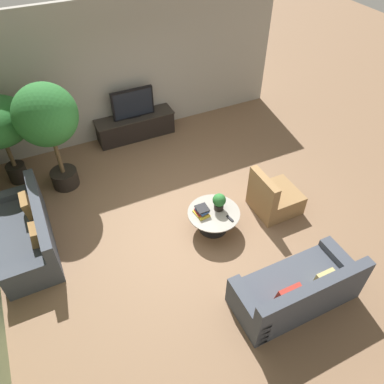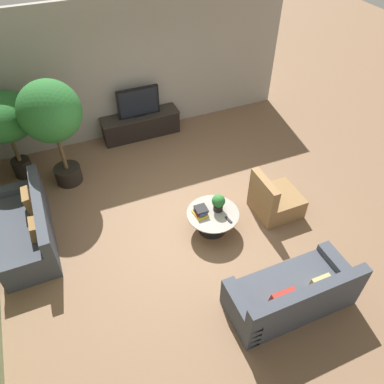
% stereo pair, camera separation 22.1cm
% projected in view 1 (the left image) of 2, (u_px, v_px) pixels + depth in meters
% --- Properties ---
extents(ground_plane, '(24.00, 24.00, 0.00)m').
position_uv_depth(ground_plane, '(186.00, 221.00, 6.85)').
color(ground_plane, brown).
extents(back_wall_stone, '(7.40, 0.12, 3.00)m').
position_uv_depth(back_wall_stone, '(121.00, 71.00, 7.97)').
color(back_wall_stone, '#A39E93').
rests_on(back_wall_stone, ground).
extents(media_console, '(1.79, 0.50, 0.54)m').
position_uv_depth(media_console, '(135.00, 126.00, 8.62)').
color(media_console, black).
rests_on(media_console, ground).
extents(television, '(0.94, 0.13, 0.66)m').
position_uv_depth(television, '(133.00, 104.00, 8.22)').
color(television, black).
rests_on(television, media_console).
extents(coffee_table, '(0.91, 0.91, 0.40)m').
position_uv_depth(coffee_table, '(214.00, 217.00, 6.53)').
color(coffee_table, black).
rests_on(coffee_table, ground).
extents(couch_by_wall, '(0.84, 1.98, 0.84)m').
position_uv_depth(couch_by_wall, '(27.00, 234.00, 6.25)').
color(couch_by_wall, '#3D424C').
rests_on(couch_by_wall, ground).
extents(couch_near_entry, '(1.86, 0.84, 0.84)m').
position_uv_depth(couch_near_entry, '(297.00, 290.00, 5.47)').
color(couch_near_entry, '#3D424C').
rests_on(couch_near_entry, ground).
extents(armchair_wicker, '(0.80, 0.76, 0.86)m').
position_uv_depth(armchair_wicker, '(274.00, 198.00, 6.90)').
color(armchair_wicker, olive).
rests_on(armchair_wicker, ground).
extents(potted_palm_corner, '(1.11, 1.11, 2.18)m').
position_uv_depth(potted_palm_corner, '(47.00, 120.00, 6.53)').
color(potted_palm_corner, black).
rests_on(potted_palm_corner, ground).
extents(potted_plant_tabletop, '(0.23, 0.23, 0.33)m').
position_uv_depth(potted_plant_tabletop, '(219.00, 201.00, 6.39)').
color(potted_plant_tabletop, black).
rests_on(potted_plant_tabletop, coffee_table).
extents(book_stack, '(0.24, 0.29, 0.13)m').
position_uv_depth(book_stack, '(202.00, 211.00, 6.38)').
color(book_stack, gold).
rests_on(book_stack, coffee_table).
extents(remote_black, '(0.07, 0.16, 0.02)m').
position_uv_depth(remote_black, '(230.00, 218.00, 6.33)').
color(remote_black, black).
rests_on(remote_black, coffee_table).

